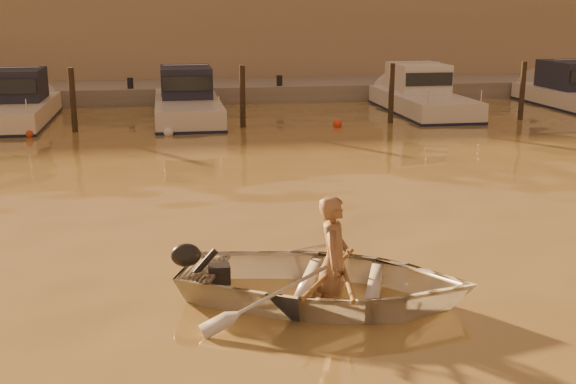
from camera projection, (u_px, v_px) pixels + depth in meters
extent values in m
plane|color=olive|center=(362.00, 281.00, 10.39)|extent=(160.00, 160.00, 0.00)
imported|color=silver|center=(326.00, 281.00, 9.60)|extent=(4.64, 3.99, 0.81)
imported|color=#8D6546|center=(334.00, 261.00, 9.50)|extent=(0.62, 0.75, 1.76)
cylinder|color=brown|center=(345.00, 273.00, 9.52)|extent=(0.37, 2.09, 0.13)
cylinder|color=brown|center=(330.00, 272.00, 9.55)|extent=(1.12, 1.84, 0.13)
cylinder|color=#2D2319|center=(73.00, 103.00, 22.43)|extent=(0.18, 0.18, 2.20)
cylinder|color=#2D2319|center=(243.00, 100.00, 23.30)|extent=(0.18, 0.18, 2.20)
cylinder|color=#2D2319|center=(391.00, 96.00, 24.11)|extent=(0.18, 0.18, 2.20)
cylinder|color=#2D2319|center=(522.00, 94.00, 24.88)|extent=(0.18, 0.18, 2.20)
sphere|color=red|center=(30.00, 133.00, 21.76)|extent=(0.30, 0.30, 0.30)
sphere|color=silver|center=(168.00, 132.00, 21.97)|extent=(0.30, 0.30, 0.30)
sphere|color=red|center=(337.00, 124.00, 23.54)|extent=(0.30, 0.30, 0.30)
sphere|color=white|center=(466.00, 121.00, 24.20)|extent=(0.30, 0.30, 0.30)
cube|color=gray|center=(228.00, 95.00, 30.86)|extent=(52.00, 4.00, 1.00)
cube|color=#9E8466|center=(217.00, 36.00, 35.55)|extent=(46.00, 7.00, 4.80)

